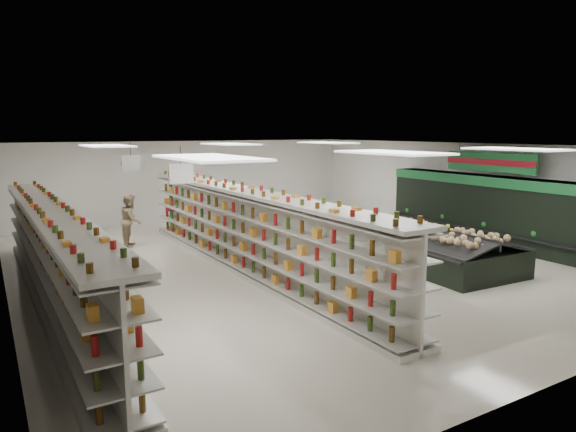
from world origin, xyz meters
TOP-DOWN VIEW (x-y plane):
  - floor at (0.00, 0.00)m, footprint 16.00×16.00m
  - ceiling at (0.00, 0.00)m, footprint 14.00×16.00m
  - wall_back at (0.00, 8.00)m, footprint 14.00×0.02m
  - wall_left at (-7.00, 0.00)m, footprint 0.02×16.00m
  - wall_right at (7.00, 0.00)m, footprint 0.02×16.00m
  - produce_wall_case at (6.53, -1.50)m, footprint 0.93×8.00m
  - aisle_sign_near at (-3.80, -2.00)m, footprint 0.52×0.06m
  - aisle_sign_far at (-3.80, 2.00)m, footprint 0.52×0.06m
  - hortifruti_banner at (6.25, -1.50)m, footprint 0.12×3.20m
  - gondola_left at (-6.11, -0.58)m, footprint 1.04×11.69m
  - gondola_center at (-1.50, -0.31)m, footprint 1.02×12.22m
  - produce_island at (3.15, -0.99)m, footprint 2.89×7.20m
  - soda_endcap at (-1.18, 5.26)m, footprint 1.59×1.32m
  - shopper_main at (-0.89, -1.08)m, footprint 0.69×0.51m
  - shopper_background at (-3.34, 4.25)m, footprint 0.78×0.93m

SIDE VIEW (x-z plane):
  - floor at x=0.00m, z-range 0.00..0.00m
  - produce_island at x=3.15m, z-range -0.05..1.01m
  - shopper_background at x=-3.34m, z-range 0.00..1.65m
  - soda_endcap at x=-1.18m, z-range -0.03..1.72m
  - shopper_main at x=-0.89m, z-range 0.00..1.75m
  - gondola_left at x=-6.11m, z-range -0.08..1.94m
  - gondola_center at x=-1.50m, z-range -0.09..2.03m
  - produce_wall_case at x=6.53m, z-range 0.14..2.34m
  - wall_back at x=0.00m, z-range 0.00..3.20m
  - wall_left at x=-7.00m, z-range 0.00..3.20m
  - wall_right at x=7.00m, z-range 0.00..3.20m
  - hortifruti_banner at x=6.25m, z-range 2.18..3.13m
  - aisle_sign_near at x=-3.80m, z-range 2.38..3.13m
  - aisle_sign_far at x=-3.80m, z-range 2.38..3.13m
  - ceiling at x=0.00m, z-range 3.19..3.21m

